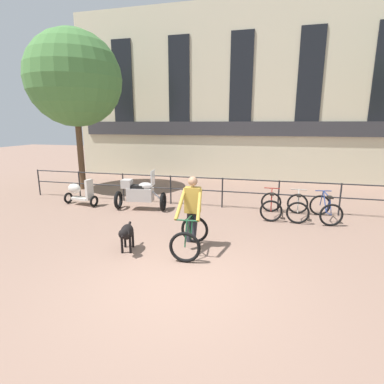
{
  "coord_description": "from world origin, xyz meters",
  "views": [
    {
      "loc": [
        1.46,
        -4.82,
        2.89
      ],
      "look_at": [
        -0.49,
        2.86,
        1.05
      ],
      "focal_mm": 28.0,
      "sensor_mm": 36.0,
      "label": 1
    }
  ],
  "objects_px": {
    "parked_motorcycle": "(140,193)",
    "parked_bicycle_mid_right": "(325,209)",
    "cyclist_with_bike": "(191,218)",
    "parked_scooter": "(79,192)",
    "parked_bicycle_mid_left": "(298,207)",
    "parked_bicycle_near_lamp": "(271,206)",
    "dog": "(126,233)"
  },
  "relations": [
    {
      "from": "cyclist_with_bike",
      "to": "dog",
      "type": "bearing_deg",
      "value": -164.28
    },
    {
      "from": "parked_bicycle_mid_left",
      "to": "parked_bicycle_mid_right",
      "type": "distance_m",
      "value": 0.79
    },
    {
      "from": "parked_bicycle_mid_right",
      "to": "parked_scooter",
      "type": "relative_size",
      "value": 0.9
    },
    {
      "from": "parked_bicycle_near_lamp",
      "to": "parked_scooter",
      "type": "relative_size",
      "value": 0.84
    },
    {
      "from": "parked_scooter",
      "to": "parked_bicycle_mid_right",
      "type": "bearing_deg",
      "value": -78.86
    },
    {
      "from": "parked_motorcycle",
      "to": "parked_bicycle_mid_left",
      "type": "relative_size",
      "value": 1.51
    },
    {
      "from": "cyclist_with_bike",
      "to": "parked_bicycle_near_lamp",
      "type": "xyz_separation_m",
      "value": [
        1.8,
        3.05,
        -0.41
      ]
    },
    {
      "from": "cyclist_with_bike",
      "to": "parked_scooter",
      "type": "height_order",
      "value": "cyclist_with_bike"
    },
    {
      "from": "cyclist_with_bike",
      "to": "dog",
      "type": "distance_m",
      "value": 1.51
    },
    {
      "from": "parked_bicycle_mid_left",
      "to": "parked_bicycle_mid_right",
      "type": "relative_size",
      "value": 0.97
    },
    {
      "from": "parked_bicycle_mid_left",
      "to": "parked_scooter",
      "type": "distance_m",
      "value": 7.45
    },
    {
      "from": "cyclist_with_bike",
      "to": "parked_bicycle_mid_right",
      "type": "bearing_deg",
      "value": 39.07
    },
    {
      "from": "parked_motorcycle",
      "to": "parked_bicycle_mid_left",
      "type": "distance_m",
      "value": 5.11
    },
    {
      "from": "parked_bicycle_near_lamp",
      "to": "parked_bicycle_mid_right",
      "type": "xyz_separation_m",
      "value": [
        1.58,
        0.0,
        0.0
      ]
    },
    {
      "from": "parked_bicycle_near_lamp",
      "to": "parked_bicycle_mid_right",
      "type": "distance_m",
      "value": 1.58
    },
    {
      "from": "parked_bicycle_near_lamp",
      "to": "dog",
      "type": "bearing_deg",
      "value": 48.03
    },
    {
      "from": "parked_bicycle_mid_right",
      "to": "parked_scooter",
      "type": "xyz_separation_m",
      "value": [
        -8.24,
        -0.26,
        0.1
      ]
    },
    {
      "from": "cyclist_with_bike",
      "to": "parked_motorcycle",
      "type": "xyz_separation_m",
      "value": [
        -2.5,
        2.76,
        -0.2
      ]
    },
    {
      "from": "dog",
      "to": "cyclist_with_bike",
      "type": "bearing_deg",
      "value": 3.94
    },
    {
      "from": "parked_bicycle_near_lamp",
      "to": "parked_bicycle_mid_left",
      "type": "distance_m",
      "value": 0.79
    },
    {
      "from": "cyclist_with_bike",
      "to": "parked_scooter",
      "type": "distance_m",
      "value": 5.61
    },
    {
      "from": "parked_motorcycle",
      "to": "parked_bicycle_mid_right",
      "type": "xyz_separation_m",
      "value": [
        5.89,
        0.29,
        -0.2
      ]
    },
    {
      "from": "parked_bicycle_mid_right",
      "to": "parked_scooter",
      "type": "height_order",
      "value": "parked_scooter"
    },
    {
      "from": "parked_bicycle_mid_left",
      "to": "parked_scooter",
      "type": "bearing_deg",
      "value": 6.49
    },
    {
      "from": "parked_motorcycle",
      "to": "parked_bicycle_mid_left",
      "type": "xyz_separation_m",
      "value": [
        5.1,
        0.29,
        -0.2
      ]
    },
    {
      "from": "cyclist_with_bike",
      "to": "parked_motorcycle",
      "type": "relative_size",
      "value": 0.97
    },
    {
      "from": "parked_bicycle_mid_left",
      "to": "parked_scooter",
      "type": "relative_size",
      "value": 0.87
    },
    {
      "from": "parked_bicycle_mid_left",
      "to": "parked_bicycle_mid_right",
      "type": "bearing_deg",
      "value": -175.48
    },
    {
      "from": "dog",
      "to": "parked_motorcycle",
      "type": "bearing_deg",
      "value": 94.07
    },
    {
      "from": "cyclist_with_bike",
      "to": "parked_scooter",
      "type": "xyz_separation_m",
      "value": [
        -4.85,
        2.79,
        -0.3
      ]
    },
    {
      "from": "cyclist_with_bike",
      "to": "parked_bicycle_mid_left",
      "type": "bearing_deg",
      "value": 46.68
    },
    {
      "from": "dog",
      "to": "parked_bicycle_near_lamp",
      "type": "height_order",
      "value": "parked_bicycle_near_lamp"
    }
  ]
}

